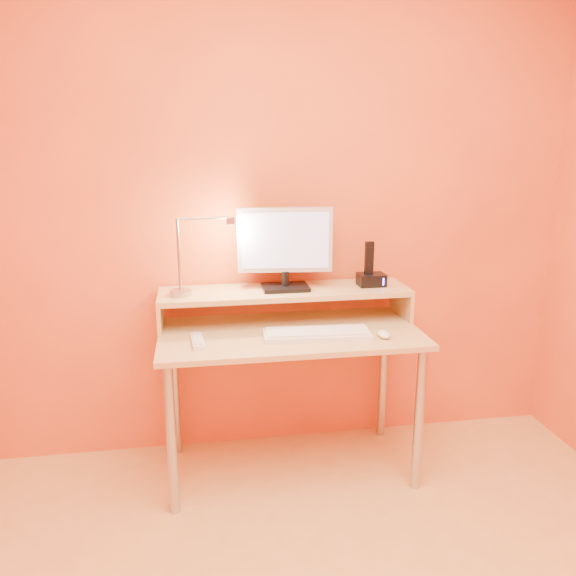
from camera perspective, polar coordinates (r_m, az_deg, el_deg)
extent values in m
cube|color=orange|center=(2.80, -0.88, 8.10)|extent=(3.00, 0.04, 2.50)
cylinder|color=#AAABB4|center=(2.51, -11.71, -14.88)|extent=(0.04, 0.04, 0.69)
cylinder|color=#AAABB4|center=(2.68, 13.10, -12.88)|extent=(0.04, 0.04, 0.69)
cylinder|color=#AAABB4|center=(2.96, -11.37, -10.10)|extent=(0.04, 0.04, 0.69)
cylinder|color=#AAABB4|center=(3.10, 9.60, -8.75)|extent=(0.04, 0.04, 0.69)
cube|color=tan|center=(2.62, 0.21, -4.61)|extent=(1.20, 0.60, 0.02)
cube|color=tan|center=(2.71, -12.77, -2.54)|extent=(0.02, 0.30, 0.14)
cube|color=tan|center=(2.88, 11.38, -1.40)|extent=(0.02, 0.30, 0.14)
cube|color=tan|center=(2.71, -0.31, -0.38)|extent=(1.20, 0.30, 0.02)
cube|color=black|center=(2.71, -0.28, 0.06)|extent=(0.22, 0.16, 0.02)
cylinder|color=black|center=(2.69, -0.28, 0.97)|extent=(0.04, 0.04, 0.07)
cube|color=silver|center=(2.67, -0.32, 4.88)|extent=(0.45, 0.08, 0.31)
cube|color=black|center=(2.69, -0.40, 4.97)|extent=(0.40, 0.05, 0.26)
cube|color=#B3BFED|center=(2.65, -0.25, 4.81)|extent=(0.41, 0.05, 0.27)
cylinder|color=#AAABB4|center=(2.64, -10.81, -0.47)|extent=(0.10, 0.10, 0.02)
cylinder|color=#AAABB4|center=(2.60, -10.99, 3.30)|extent=(0.01, 0.01, 0.33)
cylinder|color=#AAABB4|center=(2.58, -8.49, 7.01)|extent=(0.24, 0.01, 0.01)
cylinder|color=#AAABB4|center=(2.58, -5.80, 6.78)|extent=(0.04, 0.04, 0.03)
cylinder|color=#FFEAC6|center=(2.59, -5.79, 6.43)|extent=(0.03, 0.03, 0.00)
cube|color=black|center=(2.80, 8.43, 0.84)|extent=(0.13, 0.10, 0.06)
cube|color=black|center=(2.77, 8.22, 3.04)|extent=(0.04, 0.03, 0.16)
cube|color=#2E34EF|center=(2.77, 9.63, 0.63)|extent=(0.01, 0.00, 0.04)
cube|color=silver|center=(2.53, 2.96, -4.73)|extent=(0.49, 0.18, 0.02)
ellipsoid|color=white|center=(2.56, 9.67, -4.61)|extent=(0.05, 0.09, 0.03)
cube|color=silver|center=(2.49, -9.15, -5.32)|extent=(0.06, 0.19, 0.02)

